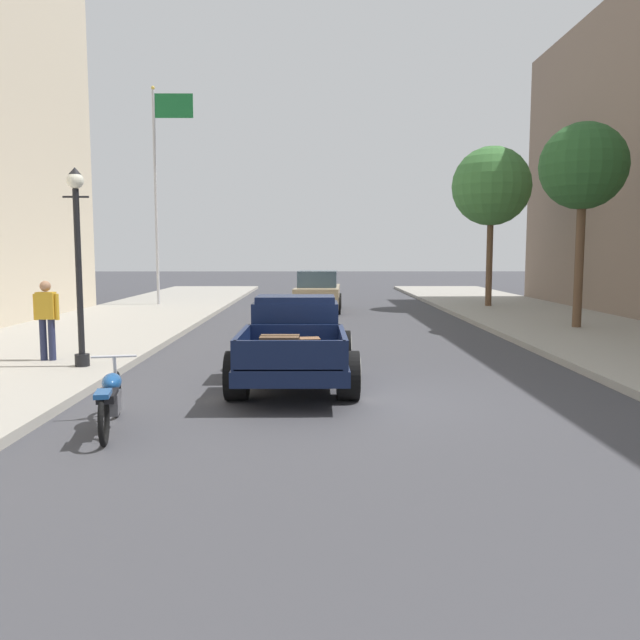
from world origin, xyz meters
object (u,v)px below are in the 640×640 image
at_px(car_background_tan, 318,292).
at_px(street_lamp_near, 78,252).
at_px(hotrod_truck_navy, 295,340).
at_px(motorcycle_parked, 110,398).
at_px(street_tree_third, 491,187).
at_px(pedestrian_sidewalk_left, 47,315).
at_px(street_tree_second, 583,168).
at_px(flagpole, 161,172).

distance_m(car_background_tan, street_lamp_near, 14.19).
xyz_separation_m(hotrod_truck_navy, motorcycle_parked, (-2.38, -3.34, -0.31)).
bearing_deg(street_tree_third, hotrod_truck_navy, -117.12).
bearing_deg(motorcycle_parked, pedestrian_sidewalk_left, 120.67).
bearing_deg(street_tree_second, street_lamp_near, -152.26).
bearing_deg(street_lamp_near, street_tree_second, 27.74).
relative_size(flagpole, street_tree_second, 1.52).
distance_m(pedestrian_sidewalk_left, street_tree_second, 15.10).
distance_m(pedestrian_sidewalk_left, flagpole, 15.22).
bearing_deg(flagpole, street_tree_third, -3.85).
height_order(motorcycle_parked, car_background_tan, car_background_tan).
distance_m(car_background_tan, pedestrian_sidewalk_left, 13.80).
distance_m(street_tree_second, street_tree_third, 7.70).
relative_size(car_background_tan, flagpole, 0.48).
relative_size(pedestrian_sidewalk_left, flagpole, 0.18).
xyz_separation_m(hotrod_truck_navy, pedestrian_sidewalk_left, (-5.18, 1.39, 0.33)).
height_order(motorcycle_parked, street_lamp_near, street_lamp_near).
xyz_separation_m(pedestrian_sidewalk_left, flagpole, (-1.01, 14.44, 4.68)).
bearing_deg(street_tree_second, pedestrian_sidewalk_left, -156.46).
bearing_deg(street_tree_third, car_background_tan, -172.61).
bearing_deg(street_tree_third, street_lamp_near, -129.82).
distance_m(hotrod_truck_navy, flagpole, 17.72).
xyz_separation_m(street_lamp_near, street_tree_third, (11.85, 14.22, 2.69)).
height_order(hotrod_truck_navy, street_tree_third, street_tree_third).
bearing_deg(pedestrian_sidewalk_left, hotrod_truck_navy, -14.99).
relative_size(motorcycle_parked, car_background_tan, 0.48).
bearing_deg(car_background_tan, motorcycle_parked, -99.35).
bearing_deg(street_tree_third, flagpole, 176.15).
relative_size(hotrod_truck_navy, motorcycle_parked, 2.37).
bearing_deg(motorcycle_parked, flagpole, 101.26).
bearing_deg(car_background_tan, street_tree_third, 7.39).
bearing_deg(flagpole, car_background_tan, -15.58).
height_order(car_background_tan, street_tree_third, street_tree_third).
distance_m(hotrod_truck_navy, car_background_tan, 13.98).
height_order(motorcycle_parked, pedestrian_sidewalk_left, pedestrian_sidewalk_left).
xyz_separation_m(motorcycle_parked, flagpole, (-3.82, 19.17, 5.33)).
bearing_deg(flagpole, motorcycle_parked, -78.74).
bearing_deg(street_tree_third, motorcycle_parked, -118.75).
bearing_deg(pedestrian_sidewalk_left, car_background_tan, 65.80).
relative_size(car_background_tan, street_tree_third, 0.67).
bearing_deg(street_tree_second, motorcycle_parked, -135.07).
relative_size(car_background_tan, street_lamp_near, 1.14).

